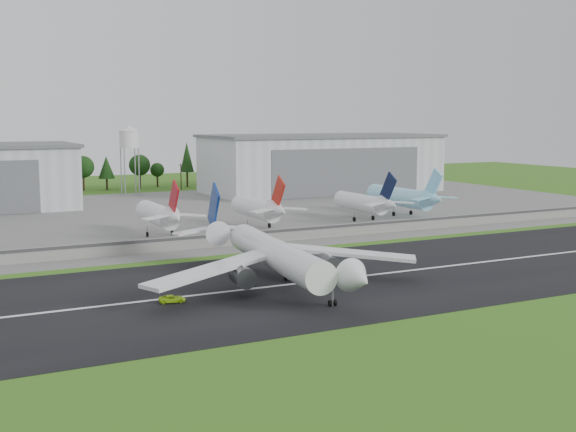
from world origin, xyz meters
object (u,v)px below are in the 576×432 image
main_airliner (278,262)px  parked_jet_skyblue (405,197)px  ground_vehicle (172,299)px  parked_jet_red_b (261,209)px  parked_jet_navy (366,203)px  parked_jet_red_a (161,215)px

main_airliner → parked_jet_skyblue: 109.13m
main_airliner → ground_vehicle: main_airliner is taller
ground_vehicle → parked_jet_red_b: bearing=-25.1°
main_airliner → parked_jet_navy: bearing=-127.2°
main_airliner → ground_vehicle: size_ratio=12.56×
parked_jet_navy → parked_jet_skyblue: parked_jet_skyblue is taller
parked_jet_navy → parked_jet_skyblue: 19.14m
ground_vehicle → parked_jet_red_a: bearing=-5.4°
parked_jet_red_b → parked_jet_navy: size_ratio=1.00×
parked_jet_skyblue → parked_jet_navy: bearing=-164.7°
ground_vehicle → parked_jet_red_a: size_ratio=0.15×
main_airliner → parked_jet_red_b: main_airliner is taller
ground_vehicle → parked_jet_skyblue: size_ratio=0.13×
parked_jet_red_b → main_airliner: bearing=-112.0°
parked_jet_red_b → parked_jet_red_a: bearing=-180.0°
main_airliner → parked_jet_red_a: 67.05m
main_airliner → parked_jet_navy: (63.51, 66.97, 1.11)m
parked_jet_red_a → parked_jet_red_b: (29.79, 0.00, 0.03)m
ground_vehicle → parked_jet_skyblue: bearing=-44.2°
parked_jet_red_b → parked_jet_skyblue: bearing=5.2°
main_airliner → parked_jet_red_b: 72.27m
parked_jet_red_a → parked_jet_skyblue: parked_jet_skyblue is taller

